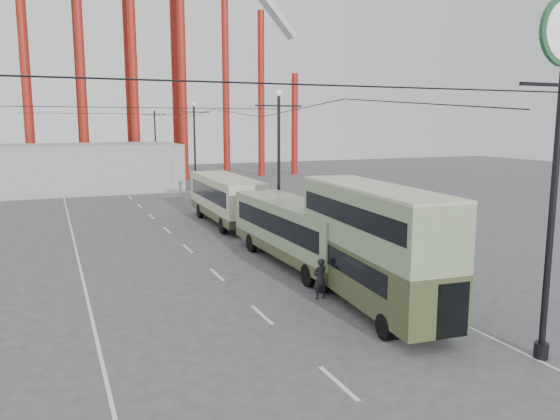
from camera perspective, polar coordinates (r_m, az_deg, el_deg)
name	(u,v)px	position (r m, az deg, el deg)	size (l,w,h in m)	color
ground	(335,350)	(18.18, 5.81, -14.38)	(160.00, 160.00, 0.00)	#454547
road_markings	(176,236)	(35.78, -10.79, -2.72)	(12.52, 120.00, 0.01)	silver
lamp_post_mid	(279,163)	(35.44, -0.13, 4.97)	(3.20, 0.44, 9.32)	black
lamp_post_far	(195,148)	(56.33, -8.89, 6.39)	(3.20, 0.44, 9.32)	black
lamp_post_distant	(155,142)	(77.84, -12.89, 6.99)	(3.20, 0.44, 9.32)	black
fairground_shed	(71,168)	(61.80, -20.98, 4.11)	(22.00, 10.00, 5.00)	gray
double_decker_bus	(373,241)	(21.34, 9.72, -3.24)	(3.02, 9.20, 4.86)	#3F4626
single_decker_green	(296,230)	(28.05, 1.66, -2.05)	(2.72, 11.36, 3.21)	gray
single_decker_cream	(226,197)	(39.48, -5.64, 1.31)	(3.05, 10.99, 3.39)	#BCB597
pedestrian	(320,279)	(22.79, 4.20, -7.16)	(0.63, 0.41, 1.72)	black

